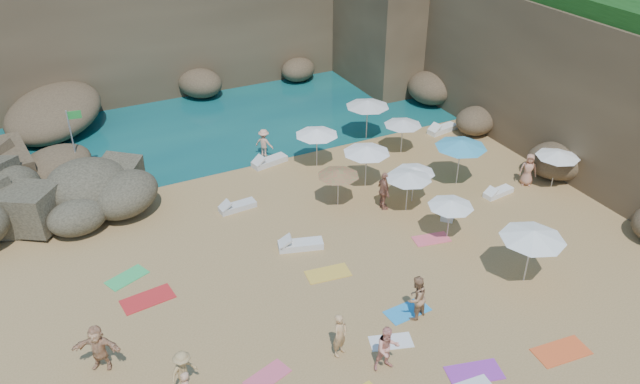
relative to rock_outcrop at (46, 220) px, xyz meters
name	(u,v)px	position (x,y,z in m)	size (l,w,h in m)	color
ground	(309,281)	(8.83, -9.40, 0.00)	(120.00, 120.00, 0.00)	tan
seawater	(139,59)	(8.83, 20.60, 0.00)	(120.00, 120.00, 0.00)	#0C4751
cliff_back	(176,19)	(10.83, 15.60, 4.00)	(44.00, 8.00, 8.00)	brown
cliff_right	(544,56)	(27.83, -1.40, 4.00)	(8.00, 30.00, 8.00)	brown
cliff_corner	(401,11)	(25.83, 10.60, 4.00)	(10.00, 12.00, 8.00)	brown
rock_outcrop	(46,220)	(0.00, 0.00, 0.00)	(7.42, 5.57, 2.97)	#696148
flag_pole	(74,134)	(2.14, 3.61, 2.30)	(0.70, 0.12, 3.61)	silver
parasol_0	(317,132)	(13.40, -0.88, 1.96)	(2.26, 2.26, 2.13)	silver
parasol_1	(368,103)	(17.41, 0.83, 2.14)	(2.47, 2.47, 2.33)	silver
parasol_2	(403,122)	(18.24, -1.56, 1.79)	(2.06, 2.06, 1.95)	silver
parasol_3	(414,170)	(15.90, -6.12, 1.70)	(1.96, 1.96, 1.86)	silver
parasol_5	(367,149)	(14.63, -3.85, 2.02)	(2.33, 2.33, 2.20)	silver
parasol_6	(338,173)	(12.57, -4.82, 1.73)	(1.99, 1.99, 1.88)	silver
parasol_7	(409,175)	(15.19, -6.68, 1.87)	(2.15, 2.15, 2.04)	silver
parasol_8	(558,154)	(22.89, -8.10, 1.83)	(2.11, 2.11, 2.00)	silver
parasol_9	(451,203)	(15.61, -9.32, 1.72)	(1.99, 1.99, 1.88)	silver
parasol_10	(461,144)	(18.87, -5.69, 2.22)	(2.55, 2.55, 2.42)	silver
parasol_11	(533,235)	(16.52, -13.15, 2.19)	(2.53, 2.53, 2.39)	silver
lounger_0	(238,207)	(8.16, -3.07, 0.14)	(1.75, 0.58, 0.27)	silver
lounger_1	(270,161)	(11.23, 0.39, 0.15)	(1.94, 0.65, 0.30)	silver
lounger_2	(442,129)	(21.87, -0.41, 0.15)	(1.92, 0.64, 0.30)	white
lounger_3	(301,245)	(9.51, -7.20, 0.15)	(1.91, 0.64, 0.30)	silver
lounger_4	(498,192)	(20.00, -7.53, 0.13)	(1.62, 0.54, 0.25)	white
lounger_5	(449,211)	(16.85, -7.82, 0.13)	(1.66, 0.55, 0.26)	silver
towel_1	(267,377)	(5.47, -13.24, 0.01)	(1.52, 0.76, 0.03)	#E75A72
towel_6	(474,373)	(11.67, -16.15, 0.02)	(1.84, 0.92, 0.03)	purple
towel_7	(148,299)	(2.86, -7.62, 0.02)	(1.95, 0.98, 0.03)	red
towel_8	(407,311)	(11.36, -12.62, 0.01)	(1.68, 0.84, 0.03)	#2998DF
towel_9	(431,239)	(14.87, -9.19, 0.01)	(1.58, 0.79, 0.03)	#F15D72
towel_10	(561,351)	(14.95, -16.73, 0.02)	(1.93, 0.97, 0.03)	#FB5C27
towel_11	(127,278)	(2.42, -5.94, 0.01)	(1.62, 0.81, 0.03)	#35BB5F
towel_12	(328,273)	(9.73, -9.31, 0.02)	(1.77, 0.89, 0.03)	gold
towel_13	(391,342)	(9.96, -13.70, 0.01)	(1.50, 0.75, 0.03)	white
person_stand_1	(416,298)	(11.42, -12.98, 0.91)	(0.88, 0.69, 1.81)	tan
person_stand_2	(264,143)	(11.33, 1.35, 0.79)	(1.02, 0.42, 1.58)	#E3A381
person_stand_3	(384,191)	(14.31, -6.08, 0.95)	(1.11, 0.46, 1.90)	#A36851
person_stand_4	(528,170)	(21.92, -7.35, 0.84)	(0.82, 0.45, 1.68)	tan
person_stand_5	(24,213)	(-0.80, -0.47, 0.84)	(1.55, 0.45, 1.67)	tan
person_lie_3	(102,362)	(0.71, -10.38, 0.23)	(1.62, 1.74, 0.47)	tan
person_lie_4	(340,350)	(8.08, -13.39, 0.20)	(0.61, 1.68, 0.40)	tan
person_lie_5	(386,361)	(9.16, -14.66, 0.33)	(0.84, 1.72, 0.65)	#E99784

